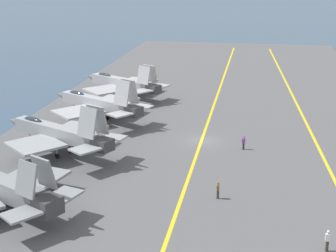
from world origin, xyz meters
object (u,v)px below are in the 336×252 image
object	(u,v)px
parked_jet_fourth	(123,83)
crew_purple_vest	(244,142)
crew_white_vest	(328,240)
crew_brown_vest	(218,189)
parked_jet_third	(98,103)
parked_jet_second	(58,133)

from	to	relation	value
parked_jet_fourth	crew_purple_vest	distance (m)	30.69
crew_purple_vest	crew_white_vest	world-z (taller)	crew_white_vest
crew_brown_vest	parked_jet_third	bearing A→B (deg)	39.91
parked_jet_third	crew_brown_vest	distance (m)	29.48
parked_jet_second	crew_purple_vest	size ratio (longest dim) A/B	9.98
parked_jet_third	crew_purple_vest	size ratio (longest dim) A/B	9.71
crew_purple_vest	parked_jet_fourth	bearing A→B (deg)	43.05
parked_jet_second	crew_purple_vest	xyz separation A→B (m)	(5.46, -21.21, -1.76)
crew_purple_vest	crew_brown_vest	world-z (taller)	crew_brown_vest
crew_purple_vest	crew_white_vest	xyz separation A→B (m)	(-22.13, -7.24, 0.08)
crew_white_vest	parked_jet_third	bearing A→B (deg)	42.56
crew_brown_vest	crew_white_vest	bearing A→B (deg)	-131.02
crew_white_vest	crew_brown_vest	size ratio (longest dim) A/B	1.07
parked_jet_fourth	parked_jet_third	bearing A→B (deg)	-179.49
parked_jet_second	crew_purple_vest	distance (m)	21.97
parked_jet_second	parked_jet_fourth	distance (m)	27.86
parked_jet_fourth	crew_purple_vest	bearing A→B (deg)	-136.95
parked_jet_fourth	crew_white_vest	size ratio (longest dim) A/B	8.88
crew_purple_vest	crew_white_vest	bearing A→B (deg)	-161.89
parked_jet_second	parked_jet_third	distance (m)	13.88
parked_jet_third	crew_white_vest	world-z (taller)	parked_jet_third
crew_purple_vest	crew_brown_vest	size ratio (longest dim) A/B	0.98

